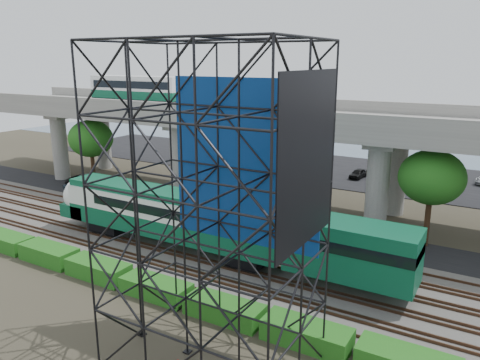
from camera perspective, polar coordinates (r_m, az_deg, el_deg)
The scene contains 13 objects.
ground at distance 33.91m, azimuth -6.70°, elevation -10.42°, with size 140.00×140.00×0.00m, color #474233.
ballast_bed at distance 35.33m, azimuth -4.73°, elevation -9.13°, with size 90.00×12.00×0.20m, color slate.
service_road at distance 42.08m, azimuth 1.94°, elevation -5.21°, with size 90.00×5.00×0.08m, color black.
parking_lot at distance 62.94m, azimuth 12.21°, elevation 1.15°, with size 90.00×18.00×0.08m, color black.
harbor_water at distance 83.75m, azimuth 17.02°, elevation 4.11°, with size 140.00×40.00×0.03m, color #40556A.
rail_tracks at distance 35.26m, azimuth -4.74°, elevation -8.86°, with size 90.00×9.52×0.16m.
commuter_train at distance 34.67m, azimuth -5.71°, elevation -4.68°, with size 29.30×3.06×4.30m.
overpass at distance 45.51m, azimuth 3.87°, elevation 6.88°, with size 80.00×12.00×12.40m.
scaffold_tower at distance 20.93m, azimuth -3.62°, elevation -4.39°, with size 9.36×6.36×15.00m.
hedge_strip at distance 30.11m, azimuth -10.20°, elevation -12.76°, with size 34.60×1.80×1.20m.
trees at distance 47.63m, azimuth 0.32°, elevation 4.03°, with size 40.94×16.94×7.69m.
suv at distance 55.62m, azimuth -17.72°, elevation -0.13°, with size 2.51×5.43×1.51m, color black.
parked_cars at distance 62.30m, azimuth 12.46°, elevation 1.59°, with size 38.51×9.45×1.19m.
Camera 1 is at (18.80, -24.36, 14.25)m, focal length 35.00 mm.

